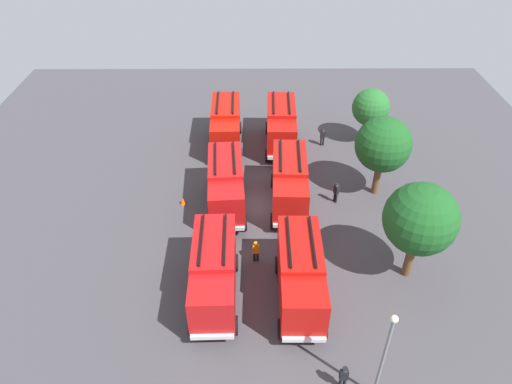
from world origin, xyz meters
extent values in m
plane|color=#423F44|center=(0.00, 0.00, 0.00)|extent=(54.30, 54.30, 0.00)
cube|color=#B7140A|center=(-6.65, -2.59, 2.10)|extent=(2.26, 2.55, 2.60)
cube|color=#8C9EAD|center=(-5.60, -2.57, 2.41)|extent=(0.13, 2.13, 1.46)
cube|color=#B7140A|center=(-10.15, -2.67, 2.25)|extent=(4.86, 2.61, 2.90)
cube|color=black|center=(-10.16, -1.98, 3.82)|extent=(4.32, 0.22, 0.12)
cube|color=black|center=(-10.13, -3.36, 3.82)|extent=(4.32, 0.22, 0.12)
cube|color=silver|center=(-5.45, -2.56, 0.95)|extent=(0.25, 2.38, 0.28)
cylinder|color=black|center=(-6.47, -1.39, 0.55)|extent=(1.11, 0.38, 1.10)
cylinder|color=black|center=(-6.42, -3.79, 0.55)|extent=(1.11, 0.38, 1.10)
cylinder|color=black|center=(-11.37, -1.50, 0.55)|extent=(1.11, 0.38, 1.10)
cylinder|color=black|center=(-11.32, -3.90, 0.55)|extent=(1.11, 0.38, 1.10)
cube|color=red|center=(2.45, -2.07, 2.10)|extent=(2.36, 2.64, 2.60)
cube|color=#8C9EAD|center=(3.49, -2.00, 2.41)|extent=(0.22, 2.13, 1.46)
cube|color=red|center=(-1.05, -2.29, 2.25)|extent=(4.95, 2.80, 2.90)
cube|color=black|center=(-1.09, -1.61, 3.82)|extent=(4.32, 0.40, 0.12)
cube|color=black|center=(-1.00, -2.98, 3.82)|extent=(4.32, 0.40, 0.12)
cube|color=silver|center=(3.64, -1.99, 0.95)|extent=(0.35, 2.38, 0.28)
cylinder|color=black|center=(2.57, -0.86, 0.55)|extent=(1.12, 0.42, 1.10)
cylinder|color=black|center=(2.72, -3.26, 0.55)|extent=(1.12, 0.42, 1.10)
cylinder|color=black|center=(-2.32, -1.17, 0.55)|extent=(1.12, 0.42, 1.10)
cylinder|color=black|center=(-2.17, -3.57, 0.55)|extent=(1.12, 0.42, 1.10)
cube|color=red|center=(11.22, -2.48, 2.10)|extent=(2.26, 2.55, 2.60)
cube|color=#8C9EAD|center=(12.27, -2.45, 2.41)|extent=(0.13, 2.13, 1.46)
cube|color=red|center=(7.72, -2.56, 2.25)|extent=(4.86, 2.61, 2.90)
cube|color=black|center=(7.70, -1.87, 3.82)|extent=(4.32, 0.22, 0.12)
cube|color=black|center=(7.73, -3.25, 3.82)|extent=(4.32, 0.22, 0.12)
cube|color=silver|center=(12.42, -2.45, 0.95)|extent=(0.26, 2.38, 0.28)
cylinder|color=black|center=(11.39, -1.27, 0.55)|extent=(1.11, 0.38, 1.10)
cylinder|color=black|center=(11.45, -3.67, 0.55)|extent=(1.11, 0.38, 1.10)
cylinder|color=black|center=(6.49, -1.39, 0.55)|extent=(1.11, 0.38, 1.10)
cylinder|color=black|center=(6.55, -3.79, 0.55)|extent=(1.11, 0.38, 1.10)
cube|color=#B0120C|center=(-6.58, 2.23, 2.10)|extent=(2.27, 2.56, 2.60)
cube|color=#8C9EAD|center=(-5.53, 2.20, 2.41)|extent=(0.14, 2.13, 1.46)
cube|color=#B0120C|center=(-10.08, 2.34, 2.25)|extent=(4.87, 2.64, 2.90)
cube|color=black|center=(-10.06, 3.02, 3.82)|extent=(4.32, 0.25, 0.12)
cube|color=black|center=(-10.10, 1.65, 3.82)|extent=(4.32, 0.25, 0.12)
cube|color=silver|center=(-5.38, 2.20, 0.95)|extent=(0.27, 2.38, 0.28)
cylinder|color=black|center=(-6.35, 3.43, 0.55)|extent=(1.11, 0.38, 1.10)
cylinder|color=black|center=(-6.42, 1.03, 0.55)|extent=(1.11, 0.38, 1.10)
cylinder|color=black|center=(-11.25, 3.57, 0.55)|extent=(1.11, 0.38, 1.10)
cylinder|color=black|center=(-11.32, 1.17, 0.55)|extent=(1.11, 0.38, 1.10)
cube|color=#AD140E|center=(2.13, 2.40, 2.10)|extent=(2.30, 2.59, 2.60)
cube|color=#8C9EAD|center=(3.18, 2.36, 2.41)|extent=(0.17, 2.13, 1.46)
cube|color=#AD140E|center=(-1.36, 2.55, 2.25)|extent=(4.90, 2.70, 2.90)
cube|color=black|center=(-1.34, 3.24, 3.82)|extent=(4.32, 0.30, 0.12)
cube|color=black|center=(-1.39, 1.86, 3.82)|extent=(4.32, 0.30, 0.12)
cube|color=silver|center=(3.33, 2.35, 0.95)|extent=(0.30, 2.38, 0.28)
cylinder|color=black|center=(2.38, 3.59, 0.55)|extent=(1.11, 0.40, 1.10)
cylinder|color=black|center=(2.28, 1.20, 0.55)|extent=(1.11, 0.40, 1.10)
cylinder|color=black|center=(-2.51, 3.80, 0.55)|extent=(1.11, 0.40, 1.10)
cylinder|color=black|center=(-2.61, 1.40, 0.55)|extent=(1.11, 0.40, 1.10)
cube|color=#BA120D|center=(11.42, 2.53, 2.10)|extent=(2.23, 2.52, 2.60)
cube|color=#8C9EAD|center=(12.47, 2.52, 2.41)|extent=(0.10, 2.13, 1.46)
cube|color=#BA120D|center=(7.92, 2.57, 2.25)|extent=(4.83, 2.55, 2.90)
cube|color=black|center=(7.93, 3.25, 3.82)|extent=(4.32, 0.17, 0.12)
cube|color=black|center=(7.91, 1.88, 3.82)|extent=(4.32, 0.17, 0.12)
cube|color=silver|center=(12.62, 2.51, 0.95)|extent=(0.23, 2.38, 0.28)
cylinder|color=black|center=(11.63, 3.73, 0.55)|extent=(1.10, 0.36, 1.10)
cylinder|color=black|center=(11.61, 1.33, 0.55)|extent=(1.10, 0.36, 1.10)
cylinder|color=black|center=(6.73, 3.78, 0.55)|extent=(1.10, 0.36, 1.10)
cylinder|color=black|center=(6.71, 1.38, 0.55)|extent=(1.10, 0.36, 1.10)
cylinder|color=black|center=(-0.49, 6.19, 0.40)|extent=(0.16, 0.16, 0.79)
cylinder|color=black|center=(-0.67, 6.09, 0.40)|extent=(0.16, 0.16, 0.79)
cube|color=black|center=(-0.58, 6.14, 1.14)|extent=(0.48, 0.41, 0.69)
sphere|color=beige|center=(-0.58, 6.14, 1.60)|extent=(0.22, 0.22, 0.22)
cylinder|color=black|center=(-0.58, 6.14, 1.69)|extent=(0.28, 0.28, 0.07)
cylinder|color=black|center=(14.82, 4.40, 0.39)|extent=(0.16, 0.16, 0.79)
cylinder|color=black|center=(14.82, 4.19, 0.39)|extent=(0.16, 0.16, 0.79)
cube|color=black|center=(14.82, 4.30, 1.13)|extent=(0.25, 0.42, 0.68)
sphere|color=beige|center=(14.82, 4.30, 1.58)|extent=(0.22, 0.22, 0.22)
cylinder|color=black|center=(14.82, 4.30, 1.67)|extent=(0.28, 0.28, 0.07)
cylinder|color=black|center=(5.76, 0.07, 0.38)|extent=(0.16, 0.16, 0.76)
cylinder|color=black|center=(5.77, -0.14, 0.38)|extent=(0.16, 0.16, 0.76)
cube|color=orange|center=(5.76, -0.04, 1.08)|extent=(0.26, 0.43, 0.66)
sphere|color=#9E704C|center=(5.76, -0.04, 1.52)|extent=(0.21, 0.21, 0.21)
cylinder|color=orange|center=(5.76, -0.04, 1.60)|extent=(0.27, 0.27, 0.06)
cylinder|color=black|center=(-9.03, 6.24, 0.38)|extent=(0.16, 0.16, 0.77)
cylinder|color=black|center=(-9.01, 6.03, 0.38)|extent=(0.16, 0.16, 0.77)
cube|color=black|center=(-9.02, 6.13, 1.10)|extent=(0.28, 0.44, 0.67)
sphere|color=beige|center=(-9.02, 6.13, 1.54)|extent=(0.22, 0.22, 0.22)
cylinder|color=black|center=(-9.02, 6.13, 1.63)|extent=(0.27, 0.27, 0.07)
cylinder|color=brown|center=(-9.64, 10.28, 1.04)|extent=(0.42, 0.42, 2.09)
sphere|color=#236628|center=(-9.64, 10.28, 3.51)|extent=(3.34, 3.34, 3.34)
cylinder|color=brown|center=(-1.80, 9.46, 1.32)|extent=(0.53, 0.53, 2.63)
sphere|color=#19511E|center=(-1.80, 9.46, 4.42)|extent=(4.21, 4.21, 4.21)
cylinder|color=brown|center=(6.98, 9.65, 1.38)|extent=(0.55, 0.55, 2.77)
sphere|color=#19511E|center=(6.98, 9.65, 4.65)|extent=(4.42, 4.42, 4.42)
cone|color=#F2600C|center=(-0.32, -5.62, 0.31)|extent=(0.43, 0.43, 0.62)
cylinder|color=slate|center=(15.20, 5.85, 2.92)|extent=(0.16, 0.16, 5.84)
sphere|color=#F2EFCC|center=(15.20, 5.85, 6.02)|extent=(0.36, 0.36, 0.36)
camera|label=1|loc=(27.78, -0.17, 22.38)|focal=32.62mm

